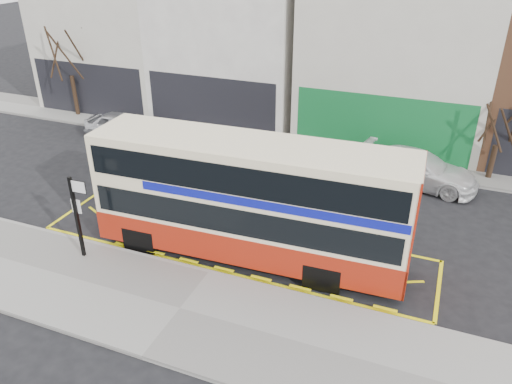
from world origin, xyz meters
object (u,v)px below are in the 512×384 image
at_px(car_grey, 327,163).
at_px(double_decker_bus, 251,199).
at_px(car_white, 418,168).
at_px(street_tree_right, 503,114).
at_px(street_tree_left, 65,39).
at_px(car_silver, 124,127).
at_px(bus_stop_post, 77,210).

bearing_deg(car_grey, double_decker_bus, 163.87).
bearing_deg(car_white, street_tree_right, -51.48).
bearing_deg(street_tree_left, car_silver, -23.64).
height_order(car_white, street_tree_right, street_tree_right).
xyz_separation_m(double_decker_bus, car_white, (4.69, 7.77, -1.45)).
bearing_deg(car_silver, street_tree_right, -84.04).
height_order(double_decker_bus, street_tree_right, street_tree_right).
height_order(double_decker_bus, car_grey, double_decker_bus).
xyz_separation_m(bus_stop_post, street_tree_right, (12.83, 11.69, 1.15)).
xyz_separation_m(car_silver, car_white, (15.03, 0.32, 0.01)).
bearing_deg(car_grey, street_tree_right, -81.14).
xyz_separation_m(car_silver, street_tree_left, (-4.85, 2.13, 3.83)).
relative_size(car_grey, car_white, 0.77).
height_order(double_decker_bus, car_silver, double_decker_bus).
distance_m(bus_stop_post, street_tree_right, 17.39).
xyz_separation_m(double_decker_bus, bus_stop_post, (-5.14, -2.32, -0.26)).
relative_size(bus_stop_post, street_tree_left, 0.44).
height_order(car_grey, car_white, car_white).
bearing_deg(double_decker_bus, street_tree_left, 145.42).
bearing_deg(bus_stop_post, street_tree_left, 127.79).
bearing_deg(car_white, bus_stop_post, 146.07).
bearing_deg(car_white, car_grey, 110.42).
distance_m(bus_stop_post, car_grey, 11.20).
bearing_deg(car_silver, car_grey, -92.02).
bearing_deg(car_white, car_silver, 101.57).
relative_size(double_decker_bus, car_silver, 2.45).
height_order(car_silver, street_tree_right, street_tree_right).
height_order(bus_stop_post, street_tree_left, street_tree_left).
bearing_deg(car_silver, double_decker_bus, -125.89).
xyz_separation_m(bus_stop_post, street_tree_left, (-10.05, 11.89, 2.64)).
relative_size(bus_stop_post, car_white, 0.58).
relative_size(bus_stop_post, car_grey, 0.75).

